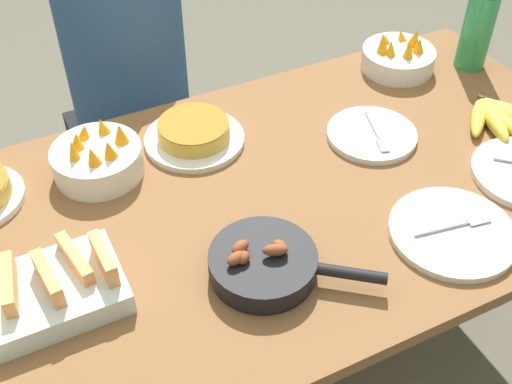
# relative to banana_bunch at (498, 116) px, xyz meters

# --- Properties ---
(ground_plane) EXTENTS (14.00, 14.00, 0.00)m
(ground_plane) POSITION_rel_banana_bunch_xyz_m (-0.68, 0.01, -0.72)
(ground_plane) COLOR #666051
(dining_table) EXTENTS (1.78, 0.89, 0.70)m
(dining_table) POSITION_rel_banana_bunch_xyz_m (-0.68, 0.01, -0.10)
(dining_table) COLOR brown
(dining_table) RESTS_ON ground_plane
(banana_bunch) EXTENTS (0.22, 0.21, 0.04)m
(banana_bunch) POSITION_rel_banana_bunch_xyz_m (0.00, 0.00, 0.00)
(banana_bunch) COLOR gold
(banana_bunch) RESTS_ON dining_table
(melon_tray) EXTENTS (0.28, 0.19, 0.10)m
(melon_tray) POSITION_rel_banana_bunch_xyz_m (-1.16, -0.07, 0.01)
(melon_tray) COLOR silver
(melon_tray) RESTS_ON dining_table
(skillet) EXTENTS (0.31, 0.26, 0.08)m
(skillet) POSITION_rel_banana_bunch_xyz_m (-0.76, -0.19, 0.01)
(skillet) COLOR black
(skillet) RESTS_ON dining_table
(frittata_plate_center) EXTENTS (0.25, 0.25, 0.06)m
(frittata_plate_center) POSITION_rel_banana_bunch_xyz_m (-0.73, 0.27, 0.01)
(frittata_plate_center) COLOR silver
(frittata_plate_center) RESTS_ON dining_table
(empty_plate_near_front) EXTENTS (0.22, 0.22, 0.02)m
(empty_plate_near_front) POSITION_rel_banana_bunch_xyz_m (-0.32, 0.09, -0.01)
(empty_plate_near_front) COLOR silver
(empty_plate_near_front) RESTS_ON dining_table
(empty_plate_far_left) EXTENTS (0.27, 0.27, 0.02)m
(empty_plate_far_left) POSITION_rel_banana_bunch_xyz_m (-0.36, -0.27, -0.01)
(empty_plate_far_left) COLOR silver
(empty_plate_far_left) RESTS_ON dining_table
(fruit_bowl_mango) EXTENTS (0.20, 0.20, 0.12)m
(fruit_bowl_mango) POSITION_rel_banana_bunch_xyz_m (-0.08, 0.33, 0.02)
(fruit_bowl_mango) COLOR silver
(fruit_bowl_mango) RESTS_ON dining_table
(fruit_bowl_citrus) EXTENTS (0.21, 0.21, 0.12)m
(fruit_bowl_citrus) POSITION_rel_banana_bunch_xyz_m (-0.97, 0.26, 0.02)
(fruit_bowl_citrus) COLOR silver
(fruit_bowl_citrus) RESTS_ON dining_table
(water_bottle) EXTENTS (0.08, 0.08, 0.26)m
(water_bottle) POSITION_rel_banana_bunch_xyz_m (0.12, 0.25, 0.10)
(water_bottle) COLOR #2D9351
(water_bottle) RESTS_ON dining_table
(person_figure) EXTENTS (0.39, 0.39, 1.21)m
(person_figure) POSITION_rel_banana_bunch_xyz_m (-0.75, 0.75, -0.22)
(person_figure) COLOR black
(person_figure) RESTS_ON ground_plane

